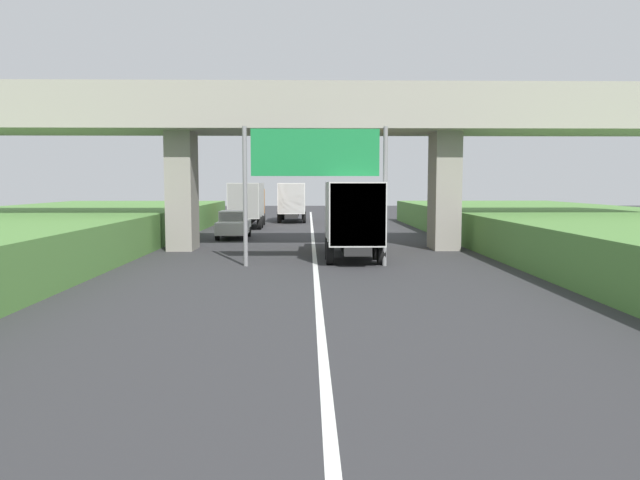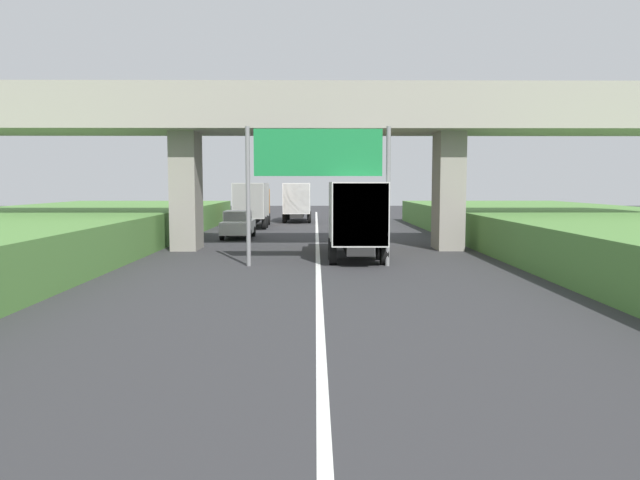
# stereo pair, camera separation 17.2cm
# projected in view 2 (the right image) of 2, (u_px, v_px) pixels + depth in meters

# --- Properties ---
(lane_centre_stripe) EXTENTS (0.20, 98.91, 0.01)m
(lane_centre_stripe) POSITION_uv_depth(u_px,v_px,m) (318.00, 269.00, 24.16)
(lane_centre_stripe) COLOR white
(lane_centre_stripe) RESTS_ON ground
(overpass_bridge) EXTENTS (40.00, 4.80, 8.18)m
(overpass_bridge) POSITION_uv_depth(u_px,v_px,m) (318.00, 128.00, 30.92)
(overpass_bridge) COLOR gray
(overpass_bridge) RESTS_ON ground
(overhead_highway_sign) EXTENTS (5.88, 0.18, 5.68)m
(overhead_highway_sign) POSITION_uv_depth(u_px,v_px,m) (318.00, 163.00, 24.65)
(overhead_highway_sign) COLOR slate
(overhead_highway_sign) RESTS_ON ground
(truck_yellow) EXTENTS (2.44, 7.30, 3.44)m
(truck_yellow) POSITION_uv_depth(u_px,v_px,m) (355.00, 216.00, 27.52)
(truck_yellow) COLOR black
(truck_yellow) RESTS_ON ground
(truck_orange) EXTENTS (2.44, 7.30, 3.44)m
(truck_orange) POSITION_uv_depth(u_px,v_px,m) (253.00, 202.00, 47.16)
(truck_orange) COLOR black
(truck_orange) RESTS_ON ground
(truck_silver) EXTENTS (2.44, 7.30, 3.44)m
(truck_silver) POSITION_uv_depth(u_px,v_px,m) (297.00, 200.00, 54.47)
(truck_silver) COLOR black
(truck_silver) RESTS_ON ground
(car_white) EXTENTS (1.86, 4.10, 1.72)m
(car_white) POSITION_uv_depth(u_px,v_px,m) (238.00, 225.00, 37.71)
(car_white) COLOR silver
(car_white) RESTS_ON ground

